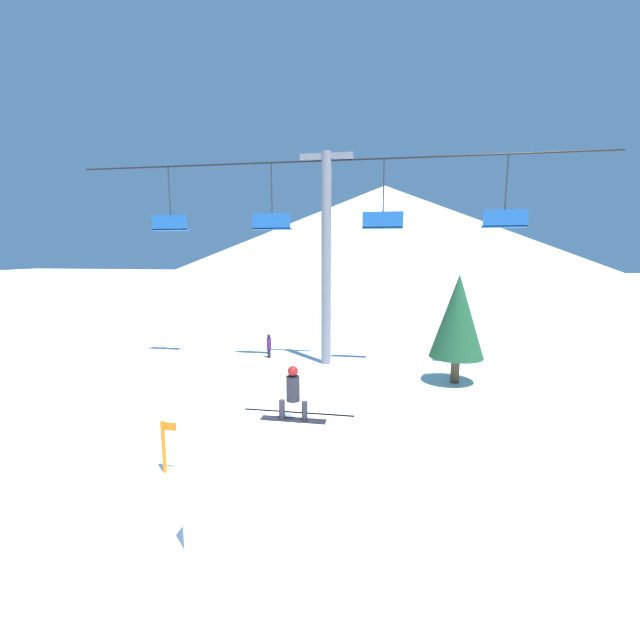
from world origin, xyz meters
The scene contains 8 objects.
ground_plane centered at (0.00, 0.00, 0.00)m, with size 220.00×220.00×0.00m, color white.
mountain_ridge centered at (0.00, 77.94, 8.98)m, with size 89.82×89.82×17.97m.
snow_ramp centered at (0.44, -0.79, 0.73)m, with size 2.73×3.30×1.46m.
snowboarder centered at (0.44, 0.32, 2.11)m, with size 1.54×0.31×1.30m.
chairlift centered at (-0.53, 10.90, 5.72)m, with size 24.16×0.46×9.75m.
pine_tree_near centered at (5.18, 8.83, 2.76)m, with size 2.17×2.17×4.47m.
trail_marker centered at (-2.72, 0.07, 0.71)m, with size 0.41×0.10×1.31m.
distant_skier centered at (-3.54, 11.49, 0.67)m, with size 0.24×0.24×1.23m.
Camera 1 is at (2.70, -8.85, 5.33)m, focal length 24.00 mm.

